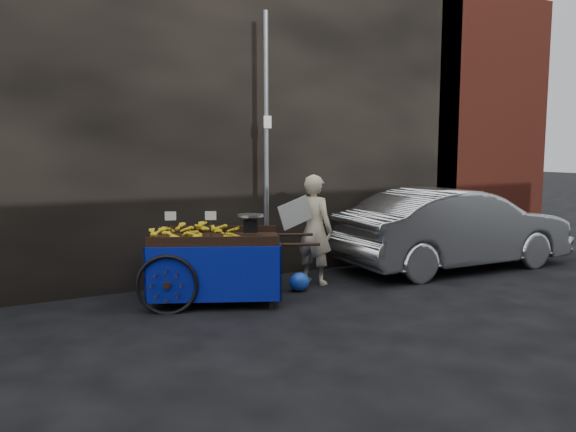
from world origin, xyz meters
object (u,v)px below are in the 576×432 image
vendor (314,229)px  parked_car (455,228)px  plastic_bag (299,282)px  banana_cart (212,244)px

vendor → parked_car: (2.65, -0.20, -0.14)m
plastic_bag → parked_car: 3.13m
banana_cart → parked_car: bearing=24.8°
banana_cart → parked_car: (4.34, 0.00, -0.09)m
plastic_bag → banana_cart: bearing=174.8°
vendor → parked_car: 2.66m
vendor → parked_car: size_ratio=0.40×
banana_cart → plastic_bag: size_ratio=8.31×
plastic_bag → parked_car: (3.08, 0.12, 0.54)m
banana_cart → parked_car: size_ratio=0.61×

